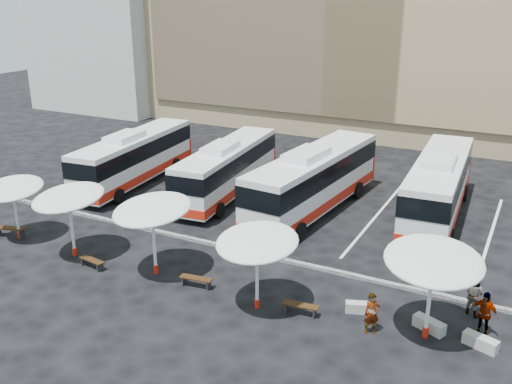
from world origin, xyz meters
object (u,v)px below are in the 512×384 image
at_px(bus_3, 439,184).
at_px(wood_bench_0, 9,230).
at_px(sunshade_3, 257,242).
at_px(passenger_0, 372,314).
at_px(bus_0, 135,156).
at_px(conc_bench_0, 360,307).
at_px(passenger_2, 484,314).
at_px(passenger_1, 474,294).
at_px(sunshade_2, 152,210).
at_px(conc_bench_1, 429,325).
at_px(bus_1, 227,168).
at_px(bus_2, 314,179).
at_px(sunshade_0, 12,189).
at_px(conc_bench_2, 481,342).
at_px(wood_bench_3, 301,307).
at_px(sunshade_1, 68,198).
at_px(sunshade_4, 434,261).
at_px(wood_bench_2, 196,280).
at_px(wood_bench_1, 92,261).

xyz_separation_m(bus_3, wood_bench_0, (-18.87, -12.81, -1.50)).
bearing_deg(sunshade_3, passenger_0, 4.58).
height_order(bus_0, conc_bench_0, bus_0).
distance_m(bus_0, wood_bench_0, 9.95).
xyz_separation_m(bus_3, passenger_2, (3.75, -11.03, -1.01)).
bearing_deg(passenger_0, bus_0, 117.56).
bearing_deg(passenger_1, passenger_2, 140.43).
xyz_separation_m(bus_0, sunshade_2, (8.78, -9.66, 1.26)).
relative_size(wood_bench_0, passenger_1, 0.99).
bearing_deg(passenger_0, conc_bench_1, -3.46).
relative_size(bus_0, sunshade_2, 2.48).
relative_size(bus_1, passenger_2, 6.28).
relative_size(bus_1, bus_2, 0.90).
height_order(sunshade_0, conc_bench_2, sunshade_0).
height_order(conc_bench_2, passenger_1, passenger_1).
bearing_deg(passenger_0, wood_bench_3, 145.84).
bearing_deg(wood_bench_0, conc_bench_0, 3.78).
relative_size(bus_1, passenger_0, 6.78).
height_order(sunshade_1, sunshade_4, sunshade_4).
relative_size(bus_3, passenger_1, 6.78).
xyz_separation_m(passenger_0, passenger_1, (3.15, 3.08, 0.06)).
height_order(bus_1, wood_bench_3, bus_1).
xyz_separation_m(bus_0, sunshade_1, (4.26, -9.98, 1.15)).
bearing_deg(sunshade_3, sunshade_1, 178.77).
relative_size(sunshade_2, sunshade_3, 1.24).
xyz_separation_m(bus_1, sunshade_3, (7.66, -10.94, 1.11)).
distance_m(sunshade_4, passenger_1, 3.53).
height_order(sunshade_4, passenger_0, sunshade_4).
bearing_deg(sunshade_2, wood_bench_2, -5.40).
bearing_deg(sunshade_2, passenger_0, -0.95).
bearing_deg(wood_bench_1, passenger_0, 3.28).
bearing_deg(passenger_1, sunshade_2, 42.25).
relative_size(conc_bench_2, passenger_0, 0.76).
xyz_separation_m(bus_0, wood_bench_0, (-0.29, -9.84, -1.40)).
xyz_separation_m(bus_0, bus_1, (6.48, 0.75, -0.04)).
bearing_deg(passenger_1, sunshade_1, 40.06).
xyz_separation_m(sunshade_3, wood_bench_2, (-3.07, 0.31, -2.52)).
bearing_deg(wood_bench_2, passenger_0, 0.39).
distance_m(sunshade_2, sunshade_4, 11.75).
bearing_deg(wood_bench_3, bus_1, 131.52).
bearing_deg(passenger_0, passenger_2, -8.90).
xyz_separation_m(sunshade_4, conc_bench_2, (1.87, 0.21, -2.85)).
height_order(bus_0, bus_1, bus_0).
distance_m(sunshade_2, conc_bench_0, 9.59).
distance_m(sunshade_0, wood_bench_3, 15.76).
bearing_deg(conc_bench_2, sunshade_0, -177.95).
distance_m(wood_bench_0, passenger_0, 18.97).
bearing_deg(sunshade_1, wood_bench_3, 0.62).
bearing_deg(sunshade_0, passenger_2, 4.39).
relative_size(bus_3, sunshade_0, 3.16).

